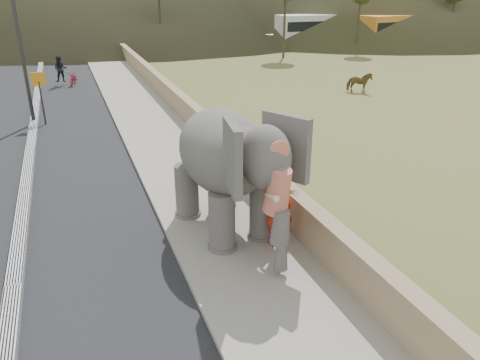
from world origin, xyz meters
name	(u,v)px	position (x,y,z in m)	size (l,w,h in m)	color
ground	(243,258)	(0.00, 0.00, 0.00)	(160.00, 160.00, 0.00)	olive
road	(31,151)	(-5.00, 10.00, 0.01)	(7.00, 120.00, 0.03)	black
median	(31,149)	(-5.00, 10.00, 0.11)	(0.35, 120.00, 0.22)	black
walkway	(159,136)	(0.00, 10.00, 0.07)	(3.00, 120.00, 0.15)	#9E9687
parapet	(196,121)	(1.65, 10.00, 0.55)	(0.30, 120.00, 1.10)	tan
lamppost	(23,13)	(-4.69, 14.04, 4.87)	(1.76, 0.36, 8.00)	#303136
signboard	(40,89)	(-4.50, 13.75, 1.64)	(0.60, 0.08, 2.40)	#2D2D33
cow	(359,83)	(12.88, 14.57, 0.60)	(0.64, 1.41, 1.19)	brown
distant_car	(273,40)	(16.84, 35.68, 0.72)	(1.70, 4.23, 1.44)	silver
bus_white	(328,30)	(22.64, 35.00, 1.55)	(2.50, 11.00, 3.10)	silver
bus_orange	(407,30)	(29.95, 31.79, 1.55)	(2.50, 11.00, 3.10)	orange
elephant_and_man	(223,168)	(0.02, 1.45, 1.76)	(2.95, 4.78, 3.24)	#67635D
motorcyclist	(67,74)	(-3.20, 22.74, 0.73)	(1.58, 1.80, 1.88)	maroon
trees	(98,10)	(-0.28, 30.77, 4.13)	(47.60, 44.50, 9.86)	#473828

